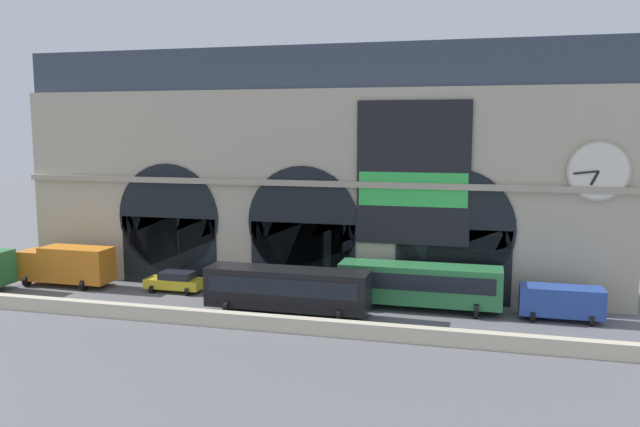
# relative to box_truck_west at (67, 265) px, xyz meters

# --- Properties ---
(ground_plane) EXTENTS (200.00, 200.00, 0.00)m
(ground_plane) POSITION_rel_box_truck_west_xyz_m (18.56, -2.32, -1.70)
(ground_plane) COLOR slate
(quay_parapet_wall) EXTENTS (90.00, 0.70, 0.95)m
(quay_parapet_wall) POSITION_rel_box_truck_west_xyz_m (18.56, -6.62, -1.22)
(quay_parapet_wall) COLOR beige
(quay_parapet_wall) RESTS_ON ground
(station_building) EXTENTS (46.45, 6.30, 18.42)m
(station_building) POSITION_rel_box_truck_west_xyz_m (18.60, 5.62, 7.31)
(station_building) COLOR #B2A891
(station_building) RESTS_ON ground
(box_truck_west) EXTENTS (7.50, 2.91, 3.12)m
(box_truck_west) POSITION_rel_box_truck_west_xyz_m (0.00, 0.00, 0.00)
(box_truck_west) COLOR orange
(box_truck_west) RESTS_ON ground
(car_midwest) EXTENTS (4.40, 2.22, 1.55)m
(car_midwest) POSITION_rel_box_truck_west_xyz_m (9.10, 0.49, -0.90)
(car_midwest) COLOR gold
(car_midwest) RESTS_ON ground
(bus_center) EXTENTS (11.00, 3.25, 3.10)m
(bus_center) POSITION_rel_box_truck_west_xyz_m (19.17, -3.09, 0.08)
(bus_center) COLOR black
(bus_center) RESTS_ON ground
(bus_mideast) EXTENTS (11.00, 3.25, 3.10)m
(bus_mideast) POSITION_rel_box_truck_west_xyz_m (27.56, 0.38, 0.08)
(bus_mideast) COLOR #2D7A42
(bus_mideast) RESTS_ON ground
(van_east) EXTENTS (5.20, 2.48, 2.20)m
(van_east) POSITION_rel_box_truck_west_xyz_m (36.70, 0.27, -0.45)
(van_east) COLOR #28479E
(van_east) RESTS_ON ground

